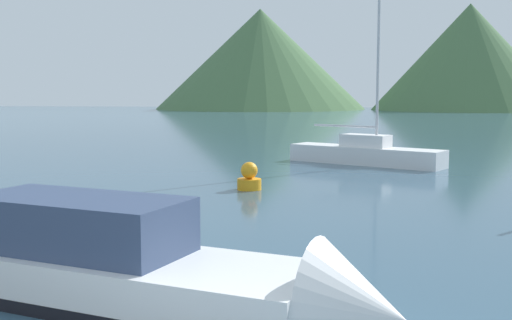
% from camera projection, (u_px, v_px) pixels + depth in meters
% --- Properties ---
extents(motorboat_near, '(8.43, 4.21, 2.22)m').
position_uv_depth(motorboat_near, '(144.00, 274.00, 9.76)').
color(motorboat_near, white).
rests_on(motorboat_near, ground_plane).
extents(sailboat_middle, '(6.96, 4.71, 9.99)m').
position_uv_depth(sailboat_middle, '(365.00, 152.00, 28.74)').
color(sailboat_middle, white).
rests_on(sailboat_middle, ground_plane).
extents(buoy_marker, '(0.81, 0.81, 0.93)m').
position_uv_depth(buoy_marker, '(249.00, 178.00, 21.43)').
color(buoy_marker, orange).
rests_on(buoy_marker, ground_plane).
extents(hill_west, '(37.07, 37.07, 17.57)m').
position_uv_depth(hill_west, '(260.00, 59.00, 113.72)').
color(hill_west, '#476B42').
rests_on(hill_west, ground_plane).
extents(hill_central, '(31.93, 31.93, 17.60)m').
position_uv_depth(hill_central, '(469.00, 57.00, 106.85)').
color(hill_central, '#476B42').
rests_on(hill_central, ground_plane).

